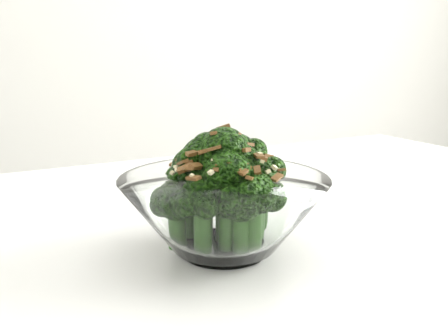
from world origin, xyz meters
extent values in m
cube|color=white|center=(0.05, -0.12, 0.73)|extent=(1.41, 1.18, 0.04)
cylinder|color=white|center=(0.43, 0.39, 0.35)|extent=(0.04, 0.04, 0.71)
cylinder|color=white|center=(-0.04, -0.26, 0.75)|extent=(0.09, 0.09, 0.01)
cylinder|color=#275616|center=(-0.04, -0.26, 0.80)|extent=(0.02, 0.02, 0.09)
sphere|color=#22510F|center=(-0.04, -0.26, 0.86)|extent=(0.05, 0.05, 0.05)
cylinder|color=#275616|center=(-0.02, -0.24, 0.80)|extent=(0.02, 0.02, 0.08)
sphere|color=#22510F|center=(-0.02, -0.24, 0.85)|extent=(0.05, 0.05, 0.05)
cylinder|color=#275616|center=(-0.06, -0.25, 0.80)|extent=(0.02, 0.02, 0.08)
sphere|color=#22510F|center=(-0.06, -0.25, 0.85)|extent=(0.05, 0.05, 0.05)
cylinder|color=#275616|center=(-0.04, -0.28, 0.80)|extent=(0.02, 0.02, 0.07)
sphere|color=#22510F|center=(-0.04, -0.28, 0.85)|extent=(0.05, 0.05, 0.05)
cylinder|color=#275616|center=(0.00, -0.26, 0.79)|extent=(0.02, 0.02, 0.06)
sphere|color=#22510F|center=(0.00, -0.26, 0.83)|extent=(0.04, 0.04, 0.04)
cylinder|color=#275616|center=(-0.07, -0.24, 0.79)|extent=(0.02, 0.02, 0.06)
sphere|color=#22510F|center=(-0.07, -0.24, 0.83)|extent=(0.05, 0.05, 0.05)
cylinder|color=#275616|center=(-0.01, -0.29, 0.79)|extent=(0.02, 0.02, 0.05)
sphere|color=#22510F|center=(-0.01, -0.29, 0.83)|extent=(0.04, 0.04, 0.04)
cylinder|color=#275616|center=(-0.06, -0.29, 0.79)|extent=(0.02, 0.02, 0.05)
sphere|color=#22510F|center=(-0.06, -0.29, 0.82)|extent=(0.04, 0.04, 0.04)
cylinder|color=#275616|center=(0.01, -0.23, 0.78)|extent=(0.02, 0.02, 0.04)
sphere|color=#22510F|center=(0.01, -0.23, 0.81)|extent=(0.04, 0.04, 0.04)
cylinder|color=#275616|center=(-0.09, -0.27, 0.78)|extent=(0.02, 0.02, 0.04)
sphere|color=#22510F|center=(-0.09, -0.27, 0.81)|extent=(0.04, 0.04, 0.04)
cylinder|color=#275616|center=(-0.03, -0.21, 0.78)|extent=(0.02, 0.02, 0.04)
sphere|color=#22510F|center=(-0.03, -0.21, 0.82)|extent=(0.04, 0.04, 0.04)
cylinder|color=#275616|center=(-0.02, -0.29, 0.79)|extent=(0.02, 0.02, 0.05)
sphere|color=#22510F|center=(-0.02, -0.29, 0.82)|extent=(0.05, 0.05, 0.05)
cube|color=olive|center=(0.01, -0.25, 0.85)|extent=(0.01, 0.01, 0.01)
cube|color=olive|center=(-0.07, -0.30, 0.84)|extent=(0.02, 0.02, 0.01)
cube|color=olive|center=(-0.03, -0.20, 0.84)|extent=(0.02, 0.01, 0.01)
cube|color=olive|center=(-0.07, -0.27, 0.86)|extent=(0.02, 0.01, 0.01)
cube|color=olive|center=(-0.01, -0.25, 0.86)|extent=(0.01, 0.01, 0.01)
cube|color=olive|center=(-0.07, -0.23, 0.85)|extent=(0.02, 0.02, 0.01)
cube|color=olive|center=(0.01, -0.25, 0.85)|extent=(0.01, 0.01, 0.01)
cube|color=olive|center=(-0.02, -0.21, 0.85)|extent=(0.01, 0.01, 0.00)
cube|color=olive|center=(-0.08, -0.25, 0.85)|extent=(0.01, 0.02, 0.01)
cube|color=olive|center=(-0.03, -0.31, 0.85)|extent=(0.01, 0.01, 0.01)
cube|color=olive|center=(-0.05, -0.24, 0.87)|extent=(0.01, 0.01, 0.01)
cube|color=olive|center=(-0.01, -0.30, 0.85)|extent=(0.01, 0.01, 0.01)
cube|color=olive|center=(-0.08, -0.24, 0.85)|extent=(0.01, 0.02, 0.01)
cube|color=olive|center=(-0.04, -0.28, 0.86)|extent=(0.01, 0.02, 0.01)
cube|color=olive|center=(-0.03, -0.29, 0.86)|extent=(0.01, 0.02, 0.01)
cube|color=olive|center=(-0.07, -0.23, 0.86)|extent=(0.01, 0.02, 0.01)
cube|color=olive|center=(-0.02, -0.30, 0.85)|extent=(0.02, 0.01, 0.01)
cube|color=olive|center=(-0.04, -0.29, 0.85)|extent=(0.01, 0.01, 0.01)
cube|color=olive|center=(-0.05, -0.28, 0.87)|extent=(0.02, 0.01, 0.01)
cube|color=olive|center=(-0.07, -0.23, 0.86)|extent=(0.01, 0.02, 0.01)
cube|color=olive|center=(-0.03, -0.24, 0.87)|extent=(0.01, 0.01, 0.00)
cube|color=olive|center=(-0.07, -0.23, 0.85)|extent=(0.01, 0.01, 0.00)
cube|color=olive|center=(0.00, -0.24, 0.85)|extent=(0.01, 0.02, 0.01)
cube|color=olive|center=(-0.02, -0.28, 0.87)|extent=(0.02, 0.02, 0.01)
cube|color=olive|center=(-0.04, -0.30, 0.86)|extent=(0.01, 0.01, 0.01)
cube|color=olive|center=(-0.02, -0.30, 0.85)|extent=(0.02, 0.02, 0.01)
cube|color=olive|center=(-0.08, -0.28, 0.85)|extent=(0.01, 0.01, 0.01)
cube|color=olive|center=(-0.06, -0.28, 0.86)|extent=(0.02, 0.01, 0.01)
cube|color=olive|center=(-0.04, -0.22, 0.86)|extent=(0.01, 0.02, 0.01)
cube|color=olive|center=(-0.03, -0.29, 0.86)|extent=(0.01, 0.02, 0.01)
cube|color=olive|center=(-0.05, -0.26, 0.88)|extent=(0.01, 0.01, 0.01)
cube|color=olive|center=(-0.03, -0.26, 0.88)|extent=(0.01, 0.01, 0.01)
cube|color=olive|center=(-0.01, -0.25, 0.87)|extent=(0.01, 0.02, 0.01)
cube|color=olive|center=(-0.04, -0.23, 0.87)|extent=(0.01, 0.02, 0.00)
cube|color=olive|center=(-0.07, -0.21, 0.84)|extent=(0.02, 0.02, 0.01)
cube|color=olive|center=(-0.04, -0.24, 0.87)|extent=(0.02, 0.01, 0.01)
cube|color=olive|center=(-0.02, -0.24, 0.87)|extent=(0.01, 0.02, 0.01)
cube|color=olive|center=(0.02, -0.27, 0.84)|extent=(0.01, 0.02, 0.01)
cube|color=olive|center=(-0.06, -0.22, 0.85)|extent=(0.01, 0.01, 0.01)
cube|color=olive|center=(-0.02, -0.31, 0.85)|extent=(0.01, 0.02, 0.01)
cube|color=olive|center=(-0.04, -0.30, 0.85)|extent=(0.02, 0.01, 0.01)
cube|color=olive|center=(0.00, -0.28, 0.86)|extent=(0.01, 0.01, 0.01)
cube|color=olive|center=(-0.07, -0.27, 0.85)|extent=(0.01, 0.01, 0.01)
cube|color=olive|center=(0.00, -0.28, 0.86)|extent=(0.01, 0.02, 0.00)
cube|color=olive|center=(-0.06, -0.24, 0.87)|extent=(0.01, 0.01, 0.01)
cube|color=olive|center=(-0.08, -0.27, 0.85)|extent=(0.01, 0.02, 0.01)
cube|color=olive|center=(-0.04, -0.25, 0.88)|extent=(0.01, 0.01, 0.01)
cube|color=olive|center=(-0.09, -0.22, 0.84)|extent=(0.01, 0.01, 0.00)
cube|color=olive|center=(-0.08, -0.29, 0.85)|extent=(0.01, 0.01, 0.01)
cube|color=olive|center=(-0.04, -0.22, 0.86)|extent=(0.02, 0.01, 0.01)
cube|color=olive|center=(-0.02, -0.28, 0.87)|extent=(0.02, 0.02, 0.01)
cube|color=olive|center=(-0.05, -0.22, 0.85)|extent=(0.01, 0.02, 0.01)
cube|color=olive|center=(-0.07, -0.28, 0.85)|extent=(0.02, 0.02, 0.01)
cube|color=olive|center=(0.01, -0.29, 0.84)|extent=(0.01, 0.01, 0.01)
cube|color=beige|center=(-0.01, -0.24, 0.86)|extent=(0.01, 0.01, 0.00)
cube|color=beige|center=(-0.06, -0.21, 0.85)|extent=(0.01, 0.01, 0.00)
cube|color=beige|center=(-0.07, -0.30, 0.85)|extent=(0.01, 0.01, 0.00)
cube|color=beige|center=(0.00, -0.24, 0.86)|extent=(0.01, 0.01, 0.01)
cube|color=beige|center=(-0.06, -0.23, 0.85)|extent=(0.01, 0.00, 0.00)
cube|color=beige|center=(-0.05, -0.29, 0.86)|extent=(0.01, 0.01, 0.01)
cube|color=beige|center=(0.01, -0.28, 0.85)|extent=(0.01, 0.01, 0.01)
cube|color=beige|center=(-0.05, -0.30, 0.85)|extent=(0.01, 0.01, 0.01)
cube|color=beige|center=(0.00, -0.29, 0.85)|extent=(0.01, 0.01, 0.01)
cube|color=beige|center=(-0.09, -0.23, 0.84)|extent=(0.00, 0.00, 0.00)
cube|color=beige|center=(-0.09, -0.27, 0.84)|extent=(0.01, 0.01, 0.00)
cube|color=beige|center=(-0.05, -0.21, 0.85)|extent=(0.00, 0.00, 0.00)
cube|color=beige|center=(-0.09, -0.27, 0.85)|extent=(0.01, 0.01, 0.00)
cube|color=beige|center=(-0.03, -0.29, 0.86)|extent=(0.01, 0.01, 0.00)
cube|color=beige|center=(-0.03, -0.25, 0.88)|extent=(0.00, 0.00, 0.00)
cube|color=beige|center=(-0.08, -0.28, 0.85)|extent=(0.01, 0.01, 0.01)
cube|color=beige|center=(-0.02, -0.26, 0.87)|extent=(0.01, 0.01, 0.01)
cube|color=beige|center=(-0.03, -0.22, 0.86)|extent=(0.01, 0.01, 0.01)
cube|color=beige|center=(-0.02, -0.30, 0.85)|extent=(0.01, 0.01, 0.01)
cube|color=beige|center=(0.00, -0.27, 0.86)|extent=(0.01, 0.01, 0.00)
cube|color=beige|center=(0.00, -0.28, 0.86)|extent=(0.01, 0.01, 0.00)
cube|color=beige|center=(-0.05, -0.24, 0.87)|extent=(0.01, 0.01, 0.00)
cube|color=beige|center=(0.00, -0.23, 0.85)|extent=(0.01, 0.01, 0.00)
camera|label=1|loc=(-0.10, -0.76, 0.96)|focal=40.00mm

